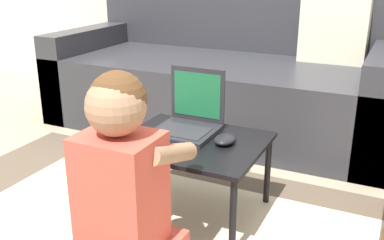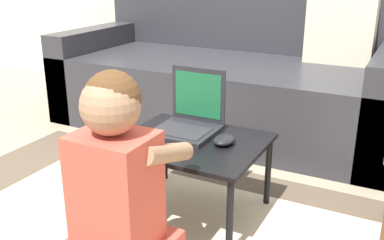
{
  "view_description": "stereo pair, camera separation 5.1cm",
  "coord_description": "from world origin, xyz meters",
  "px_view_note": "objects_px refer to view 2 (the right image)",
  "views": [
    {
      "loc": [
        0.72,
        -1.4,
        0.94
      ],
      "look_at": [
        0.03,
        0.05,
        0.37
      ],
      "focal_mm": 42.0,
      "sensor_mm": 36.0,
      "label": 1
    },
    {
      "loc": [
        0.77,
        -1.38,
        0.94
      ],
      "look_at": [
        0.03,
        0.05,
        0.37
      ],
      "focal_mm": 42.0,
      "sensor_mm": 36.0,
      "label": 2
    }
  ],
  "objects_px": {
    "person_seated": "(118,198)",
    "laptop_desk": "(192,148)",
    "computer_mouse": "(224,140)",
    "couch": "(231,75)",
    "laptop": "(188,122)"
  },
  "relations": [
    {
      "from": "couch",
      "to": "laptop",
      "type": "relative_size",
      "value": 8.15
    },
    {
      "from": "couch",
      "to": "computer_mouse",
      "type": "xyz_separation_m",
      "value": [
        0.41,
        -1.04,
        0.03
      ]
    },
    {
      "from": "laptop",
      "to": "person_seated",
      "type": "height_order",
      "value": "person_seated"
    },
    {
      "from": "laptop",
      "to": "computer_mouse",
      "type": "relative_size",
      "value": 2.31
    },
    {
      "from": "couch",
      "to": "laptop",
      "type": "xyz_separation_m",
      "value": [
        0.23,
        -1.0,
        0.06
      ]
    },
    {
      "from": "laptop_desk",
      "to": "person_seated",
      "type": "distance_m",
      "value": 0.47
    },
    {
      "from": "laptop_desk",
      "to": "computer_mouse",
      "type": "bearing_deg",
      "value": 9.81
    },
    {
      "from": "laptop_desk",
      "to": "laptop",
      "type": "relative_size",
      "value": 2.21
    },
    {
      "from": "computer_mouse",
      "to": "person_seated",
      "type": "bearing_deg",
      "value": -103.36
    },
    {
      "from": "couch",
      "to": "laptop",
      "type": "bearing_deg",
      "value": -76.77
    },
    {
      "from": "computer_mouse",
      "to": "laptop",
      "type": "bearing_deg",
      "value": 164.77
    },
    {
      "from": "laptop_desk",
      "to": "person_seated",
      "type": "height_order",
      "value": "person_seated"
    },
    {
      "from": "couch",
      "to": "person_seated",
      "type": "height_order",
      "value": "couch"
    },
    {
      "from": "couch",
      "to": "computer_mouse",
      "type": "height_order",
      "value": "couch"
    },
    {
      "from": "person_seated",
      "to": "laptop_desk",
      "type": "bearing_deg",
      "value": 90.56
    }
  ]
}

